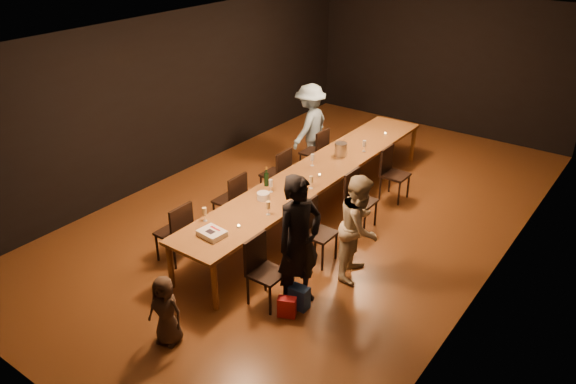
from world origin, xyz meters
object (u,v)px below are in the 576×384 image
Objects in this scene: child at (166,310)px; birthday_cake at (212,233)px; plate_stack at (263,196)px; woman_birthday at (299,242)px; champagne_bottle at (266,176)px; table at (316,174)px; chair_right_1 at (319,233)px; woman_tan at (359,227)px; chair_right_2 at (361,201)px; chair_left_3 at (314,152)px; chair_right_3 at (395,174)px; chair_left_1 at (229,200)px; ice_bucket at (341,149)px; chair_right_0 at (267,273)px; chair_left_2 at (275,174)px; chair_left_0 at (174,232)px; man_blue at (310,126)px.

child is 1.27m from birthday_cake.
plate_stack is (-0.44, 2.38, 0.35)m from child.
champagne_bottle is (-1.48, 1.23, 0.01)m from woman_birthday.
champagne_bottle is at bearing 67.25° from woman_birthday.
table is 1.49m from chair_right_1.
birthday_cake is (-1.14, -0.36, -0.11)m from woman_birthday.
chair_right_2 is at bearing 15.52° from woman_tan.
chair_right_2 and chair_left_3 have the same top height.
chair_right_3 is 2.94m from chair_left_1.
birthday_cake is at bearing -89.67° from ice_bucket.
plate_stack is at bearing 99.84° from birthday_cake.
woman_tan reaches higher than champagne_bottle.
chair_left_3 is 2.58× the size of birthday_cake.
woman_tan is at bearing 154.21° from chair_right_0.
woman_birthday is 2.00× the size of child.
chair_right_2 is 2.08m from chair_left_1.
plate_stack is at bearing -162.98° from chair_left_3.
chair_left_2 is (-1.70, 2.40, 0.00)m from chair_right_0.
ice_bucket is (0.84, 1.97, 0.40)m from chair_left_1.
woman_tan is 2.77m from child.
woman_birthday reaches higher than table.
woman_tan reaches higher than chair_left_1.
chair_left_0 is 2.64m from woman_tan.
chair_right_2 is 1.00× the size of chair_left_3.
table is 31.77× the size of plate_stack.
chair_right_1 reaches higher than birthday_cake.
table is at bearing 95.45° from birthday_cake.
child is 3.84× the size of ice_bucket.
chair_right_0 is 1.00× the size of chair_left_1.
woman_birthday is at bearing -115.04° from chair_left_1.
plate_stack is at bearing 82.87° from woman_tan.
woman_tan reaches higher than chair_right_3.
woman_tan is at bearing 5.19° from plate_stack.
man_blue is at bearing 32.21° from woman_tan.
chair_right_3 is (0.00, 1.20, 0.00)m from chair_right_2.
table is at bearing 39.45° from woman_tan.
chair_right_3 is 1.00× the size of chair_left_2.
child is 2.88m from champagne_bottle.
man_blue reaches higher than plate_stack.
man_blue reaches higher than chair_left_1.
man_blue reaches higher than chair_right_0.
man_blue is (-2.00, 3.90, 0.36)m from chair_right_0.
birthday_cake is at bearing -12.87° from chair_right_3.
chair_right_0 is at bearing 55.61° from child.
woman_birthday reaches higher than plate_stack.
chair_left_3 is at bearing -144.69° from chair_right_1.
chair_left_2 is 2.58× the size of birthday_cake.
chair_right_3 is at bearing 26.63° from ice_bucket.
ice_bucket is (-0.36, 4.43, 0.42)m from child.
chair_right_3 is at bearing 75.78° from man_blue.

